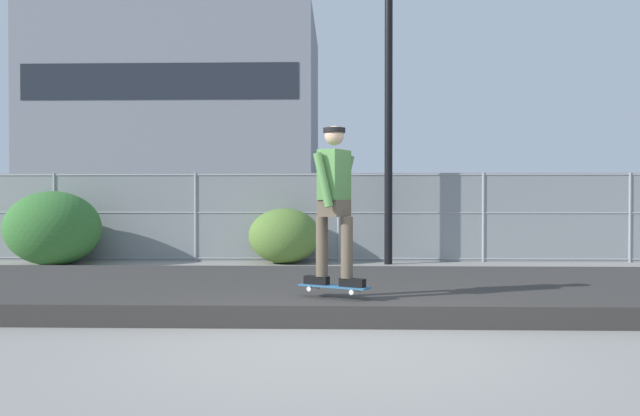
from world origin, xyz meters
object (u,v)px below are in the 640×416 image
skateboard (334,287)px  street_lamp (389,32)px  parked_car_near (130,217)px  shrub_right (284,236)px  skater (334,195)px  shrub_center (53,228)px  parked_car_mid (384,217)px  shrub_left (60,235)px

skateboard → street_lamp: (1.04, 6.14, 4.27)m
parked_car_near → shrub_right: size_ratio=3.04×
skater → shrub_right: skater is taller
skateboard → shrub_right: (-1.05, 6.21, 0.20)m
shrub_right → shrub_center: bearing=-173.6°
parked_car_near → parked_car_mid: bearing=1.9°
parked_car_near → shrub_left: bearing=-91.8°
skater → parked_car_near: (-5.47, 10.16, -0.52)m
street_lamp → shrub_left: (-6.64, -0.03, -4.05)m
shrub_left → shrub_right: (4.55, 0.10, -0.02)m
skater → street_lamp: street_lamp is taller
street_lamp → parked_car_near: street_lamp is taller
skateboard → shrub_left: 8.29m
street_lamp → parked_car_near: bearing=148.3°
skateboard → shrub_right: shrub_right is taller
street_lamp → skater: bearing=-99.6°
shrub_center → shrub_right: size_ratio=1.31×
skateboard → shrub_center: bearing=134.4°
skateboard → shrub_center: (-5.58, 5.70, 0.37)m
street_lamp → parked_car_near: size_ratio=1.71×
skater → street_lamp: 7.04m
street_lamp → parked_car_near: 8.54m
skater → parked_car_near: size_ratio=0.39×
skateboard → skater: 0.99m
skateboard → skater: (-0.00, 0.00, 0.99)m
parked_car_mid → parked_car_near: bearing=-178.1°
skater → shrub_center: bearing=134.4°
skateboard → shrub_center: size_ratio=0.42×
skater → shrub_center: (-5.58, 5.70, -0.62)m
parked_car_mid → shrub_left: parked_car_mid is taller
parked_car_near → skateboard: bearing=-61.7°
skater → parked_car_near: bearing=118.3°
parked_car_near → parked_car_mid: same height
skater → parked_car_mid: 10.47m
shrub_center → street_lamp: bearing=3.8°
parked_car_mid → shrub_right: size_ratio=3.04×
street_lamp → parked_car_mid: (0.20, 4.25, -3.79)m
skater → shrub_right: (-1.05, 6.21, -0.79)m
skateboard → skater: skater is taller
skateboard → shrub_center: 7.99m
shrub_left → parked_car_mid: bearing=32.0°
parked_car_mid → street_lamp: bearing=-92.8°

